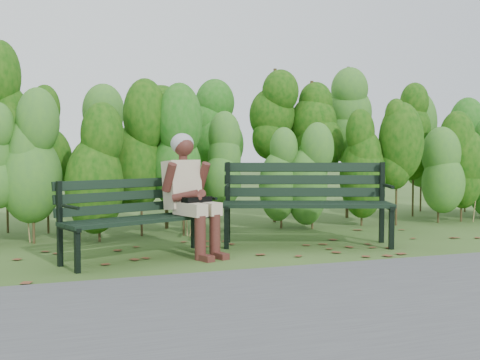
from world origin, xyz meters
name	(u,v)px	position (x,y,z in m)	size (l,w,h in m)	color
ground	(250,251)	(0.00, 0.00, 0.00)	(80.00, 80.00, 0.00)	#304E1B
footpath	(355,303)	(0.00, -2.20, 0.01)	(60.00, 2.50, 0.01)	#474749
hedge_band	(205,138)	(0.00, 1.86, 1.26)	(11.04, 1.67, 2.42)	#47381E
leaf_litter	(253,255)	(-0.06, -0.25, 0.00)	(5.83, 2.08, 0.01)	brown
bench_left	(138,212)	(-1.21, -0.01, 0.47)	(1.68, 1.07, 0.80)	black
bench_right	(306,196)	(0.76, 0.21, 0.56)	(1.99, 1.21, 0.95)	black
seated_woman	(189,187)	(-0.67, 0.02, 0.70)	(0.61, 0.82, 1.27)	#C6A998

